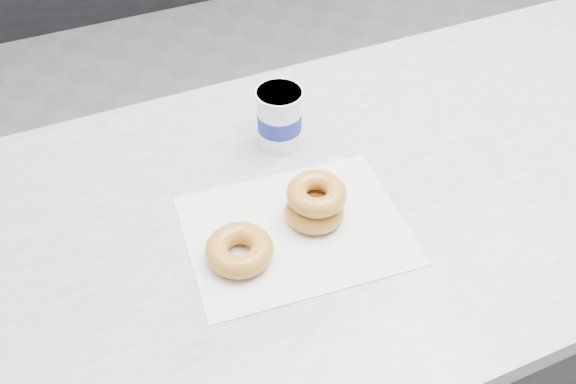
{
  "coord_description": "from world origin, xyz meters",
  "views": [
    {
      "loc": [
        -0.63,
        -1.26,
        1.65
      ],
      "look_at": [
        -0.34,
        -0.61,
        0.96
      ],
      "focal_mm": 40.0,
      "sensor_mm": 36.0,
      "label": 1
    }
  ],
  "objects_px": {
    "counter": "(425,304)",
    "donut_single": "(239,250)",
    "coffee_cup": "(279,117)",
    "donut_stack": "(315,202)"
  },
  "relations": [
    {
      "from": "donut_stack",
      "to": "coffee_cup",
      "type": "height_order",
      "value": "coffee_cup"
    },
    {
      "from": "counter",
      "to": "donut_stack",
      "type": "distance_m",
      "value": 0.57
    },
    {
      "from": "counter",
      "to": "coffee_cup",
      "type": "height_order",
      "value": "coffee_cup"
    },
    {
      "from": "counter",
      "to": "donut_stack",
      "type": "xyz_separation_m",
      "value": [
        -0.3,
        -0.03,
        0.48
      ]
    },
    {
      "from": "coffee_cup",
      "to": "donut_stack",
      "type": "bearing_deg",
      "value": -93.14
    },
    {
      "from": "counter",
      "to": "donut_single",
      "type": "distance_m",
      "value": 0.65
    },
    {
      "from": "counter",
      "to": "donut_stack",
      "type": "relative_size",
      "value": 24.65
    },
    {
      "from": "donut_single",
      "to": "counter",
      "type": "bearing_deg",
      "value": 7.9
    },
    {
      "from": "donut_single",
      "to": "donut_stack",
      "type": "bearing_deg",
      "value": 12.52
    },
    {
      "from": "donut_stack",
      "to": "counter",
      "type": "bearing_deg",
      "value": 5.74
    }
  ]
}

